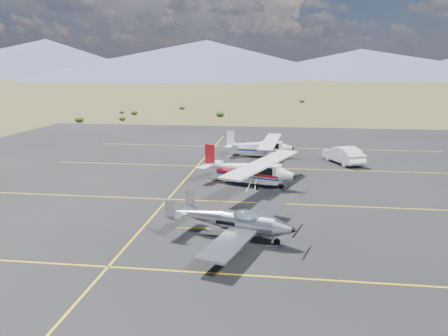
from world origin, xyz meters
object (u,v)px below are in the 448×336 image
(aircraft_cessna, at_px, (249,169))
(aircraft_plain, at_px, (260,146))
(sedan, at_px, (343,155))
(aircraft_low_wing, at_px, (235,221))

(aircraft_cessna, bearing_deg, aircraft_plain, 109.26)
(aircraft_cessna, height_order, sedan, aircraft_cessna)
(aircraft_plain, height_order, sedan, aircraft_plain)
(aircraft_cessna, distance_m, aircraft_plain, 11.69)
(aircraft_cessna, relative_size, sedan, 2.22)
(aircraft_low_wing, bearing_deg, aircraft_cessna, 106.58)
(aircraft_cessna, height_order, aircraft_plain, aircraft_cessna)
(aircraft_plain, bearing_deg, aircraft_cessna, -87.14)
(aircraft_cessna, xyz_separation_m, sedan, (8.58, 9.39, -0.46))
(aircraft_cessna, bearing_deg, aircraft_low_wing, -68.84)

